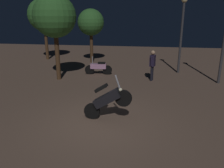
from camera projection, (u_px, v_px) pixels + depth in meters
ground_plane at (100, 125)px, 7.26m from camera, size 40.00×40.00×0.00m
motorcycle_black_foreground at (107, 100)px, 7.38m from camera, size 1.66×0.40×1.63m
motorcycle_pink_parked_left at (98, 67)px, 13.49m from camera, size 1.66×0.39×1.11m
person_rider_beside at (152, 63)px, 12.01m from camera, size 0.34×0.66×1.67m
streetlamp_far at (182, 25)px, 13.15m from camera, size 0.36×0.36×4.52m
tree_left_bg at (55, 17)px, 11.59m from camera, size 2.25×2.25×4.55m
tree_center_bg at (44, 15)px, 17.40m from camera, size 2.52×2.52×4.78m
tree_right_bg at (91, 23)px, 16.36m from camera, size 1.94×1.94×3.96m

